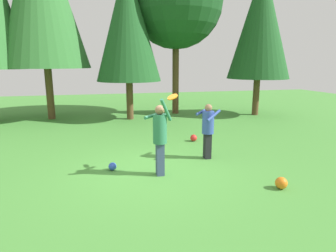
# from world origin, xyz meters

# --- Properties ---
(ground_plane) EXTENTS (40.00, 40.00, 0.00)m
(ground_plane) POSITION_xyz_m (0.00, 0.00, 0.00)
(ground_plane) COLOR #478C38
(person_thrower) EXTENTS (0.69, 0.68, 1.96)m
(person_thrower) POSITION_xyz_m (0.17, -0.29, 1.07)
(person_thrower) COLOR #38476B
(person_thrower) RESTS_ON ground_plane
(person_catcher) EXTENTS (0.72, 0.69, 1.62)m
(person_catcher) POSITION_xyz_m (1.79, 0.66, 0.96)
(person_catcher) COLOR black
(person_catcher) RESTS_ON ground_plane
(frisbee) EXTENTS (0.34, 0.35, 0.15)m
(frisbee) POSITION_xyz_m (0.55, -0.02, 1.93)
(frisbee) COLOR orange
(ball_orange) EXTENTS (0.27, 0.27, 0.27)m
(ball_orange) POSITION_xyz_m (2.63, -1.74, 0.14)
(ball_orange) COLOR orange
(ball_orange) RESTS_ON ground_plane
(ball_red) EXTENTS (0.24, 0.24, 0.24)m
(ball_red) POSITION_xyz_m (2.01, 2.57, 0.12)
(ball_red) COLOR red
(ball_red) RESTS_ON ground_plane
(ball_blue) EXTENTS (0.21, 0.21, 0.21)m
(ball_blue) POSITION_xyz_m (-0.99, 0.32, 0.10)
(ball_blue) COLOR blue
(ball_blue) RESTS_ON ground_plane
(tree_far_right) EXTENTS (3.21, 3.21, 7.67)m
(tree_far_right) POSITION_xyz_m (7.02, 7.02, 4.79)
(tree_far_right) COLOR brown
(tree_far_right) RESTS_ON ground_plane
(tree_right) EXTENTS (4.91, 4.91, 8.38)m
(tree_right) POSITION_xyz_m (2.91, 8.51, 5.91)
(tree_right) COLOR brown
(tree_right) RESTS_ON ground_plane
(tree_center) EXTENTS (3.11, 3.11, 7.44)m
(tree_center) POSITION_xyz_m (0.25, 7.36, 4.65)
(tree_center) COLOR brown
(tree_center) RESTS_ON ground_plane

